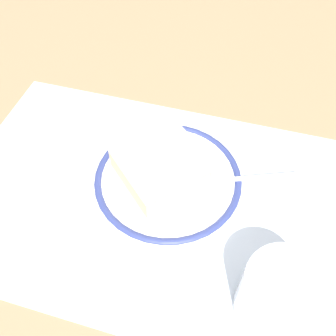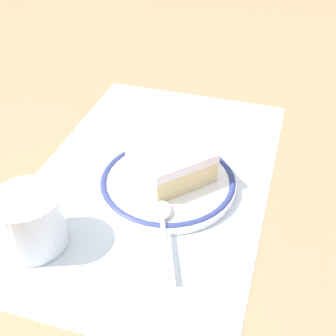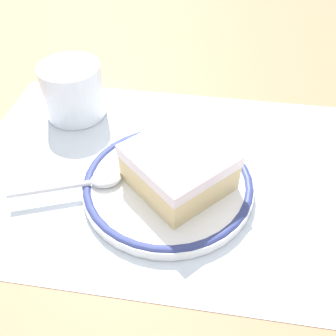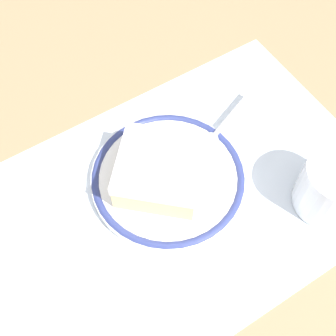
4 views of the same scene
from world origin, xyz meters
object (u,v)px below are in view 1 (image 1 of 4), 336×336
at_px(cake_slice, 156,164).
at_px(cup, 279,299).
at_px(napkin, 19,197).
at_px(plate, 168,180).
at_px(spoon, 235,178).

height_order(cake_slice, cup, cup).
bearing_deg(napkin, plate, 22.34).
xyz_separation_m(plate, cake_slice, (-0.01, 0.00, 0.03)).
xyz_separation_m(spoon, cup, (0.06, -0.14, 0.01)).
distance_m(cup, napkin, 0.32).
relative_size(plate, napkin, 1.34).
bearing_deg(napkin, spoon, 19.36).
height_order(cake_slice, napkin, cake_slice).
relative_size(plate, spoon, 1.59).
height_order(spoon, cup, cup).
xyz_separation_m(cup, napkin, (-0.32, 0.05, -0.03)).
xyz_separation_m(cake_slice, spoon, (0.10, 0.02, -0.02)).
distance_m(plate, cup, 0.19).
height_order(plate, cup, cup).
bearing_deg(cup, spoon, 114.29).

